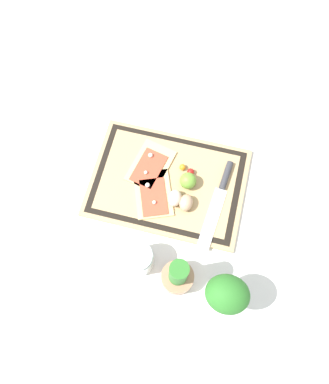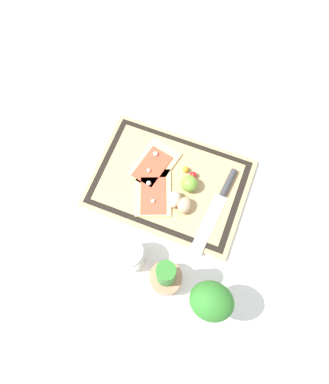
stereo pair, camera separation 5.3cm
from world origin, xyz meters
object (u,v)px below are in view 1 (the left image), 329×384
Objects in this scene: cherry_tomato_red at (191,172)px; herb_pot at (178,276)px; herb_glass at (226,295)px; sauce_jar at (139,259)px; pizza_slice_far at (153,195)px; cherry_tomato_yellow at (183,167)px; egg_brown at (186,203)px; lime at (188,181)px; knife at (221,190)px; egg_pink at (175,198)px; pizza_slice_near at (150,166)px.

herb_pot is (-0.04, 0.35, 0.04)m from cherry_tomato_red.
cherry_tomato_red is 0.12× the size of herb_glass.
sauce_jar is at bearing 74.44° from cherry_tomato_red.
pizza_slice_far is 0.14m from cherry_tomato_yellow.
lime reaches higher than egg_brown.
egg_brown is 0.28× the size of herb_pot.
herb_pot is at bearing 76.32° from knife.
lime is at bearing -107.44° from sauce_jar.
egg_pink is (0.04, -0.01, 0.00)m from egg_brown.
herb_glass is at bearing 169.45° from sauce_jar.
herb_pot reaches higher than pizza_slice_far.
herb_pot is (-0.03, 0.24, 0.03)m from egg_brown.
herb_glass is (-0.21, 0.27, 0.08)m from egg_pink.
egg_brown is 0.24m from herb_pot.
lime is at bearing 167.29° from pizza_slice_near.
egg_brown is at bearing 97.93° from lime.
pizza_slice_near reaches higher than cherry_tomato_yellow.
cherry_tomato_yellow is 0.11× the size of herb_glass.
herb_glass reaches higher than pizza_slice_far.
lime is 0.31m from herb_pot.
cherry_tomato_yellow is at bearing -79.61° from herb_pot.
pizza_slice_near is 0.39m from herb_pot.
herb_glass is (-0.17, 0.26, 0.08)m from egg_brown.
egg_pink is 0.55× the size of sauce_jar.
herb_pot is at bearing 119.59° from pizza_slice_far.
herb_pot is at bearing 105.01° from egg_pink.
pizza_slice_far is 3.54× the size of lime.
knife is at bearing -79.39° from herb_glass.
sauce_jar is 0.53× the size of herb_glass.
knife is 0.35m from sauce_jar.
cherry_tomato_yellow is 0.45m from herb_glass.
cherry_tomato_yellow is at bearing -100.24° from sauce_jar.
pizza_slice_far is 0.15m from cherry_tomato_red.
egg_pink is 0.07m from lime.
egg_pink is 0.23m from sauce_jar.
egg_pink is (-0.07, 0.00, 0.02)m from pizza_slice_far.
sauce_jar is at bearing -10.93° from herb_pot.
cherry_tomato_yellow is (0.14, -0.05, 0.00)m from knife.
cherry_tomato_red is at bearing -105.37° from egg_pink.
lime is 0.39m from herb_glass.
egg_brown is at bearing 36.57° from knife.
herb_pot is 0.15m from herb_glass.
cherry_tomato_red is (-0.10, -0.11, 0.01)m from pizza_slice_far.
pizza_slice_far is at bearing 45.96° from cherry_tomato_red.
sauce_jar reaches higher than pizza_slice_far.
egg_pink is 0.25m from herb_pot.
pizza_slice_near reaches higher than knife.
knife is 5.46× the size of egg_pink.
herb_pot is at bearing 96.80° from lime.
knife is 3.01× the size of sauce_jar.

